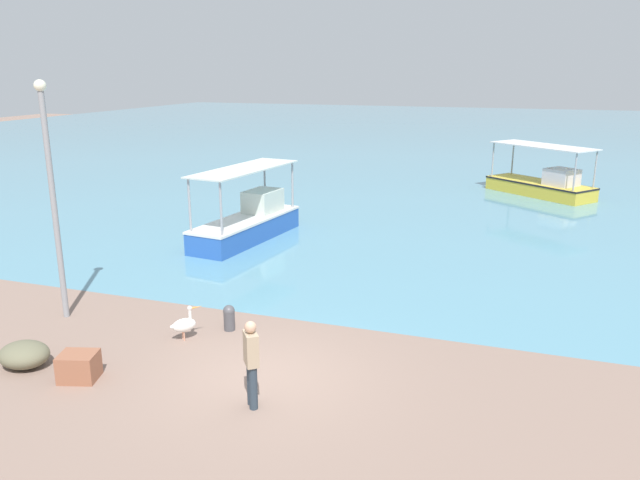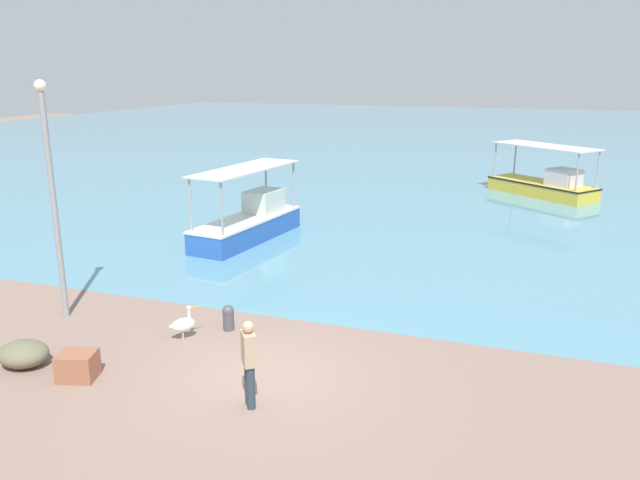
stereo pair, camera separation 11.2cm
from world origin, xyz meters
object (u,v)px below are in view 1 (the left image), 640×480
(pelican, at_px, (184,324))
(cargo_crate, at_px, (79,367))
(fishing_boat_far_right, at_px, (543,184))
(fisherman_standing, at_px, (251,361))
(lamp_post, at_px, (52,189))
(mooring_bollard, at_px, (229,317))
(fishing_boat_near_left, at_px, (249,221))
(net_pile, at_px, (24,355))

(pelican, relative_size, cargo_crate, 1.10)
(fishing_boat_far_right, xyz_separation_m, fisherman_standing, (-5.01, -22.73, 0.32))
(lamp_post, distance_m, fisherman_standing, 7.13)
(pelican, bearing_deg, mooring_bollard, 49.05)
(fisherman_standing, xyz_separation_m, cargo_crate, (-3.74, -0.20, -0.63))
(mooring_bollard, xyz_separation_m, cargo_crate, (-1.72, -3.20, -0.05))
(fishing_boat_near_left, distance_m, lamp_post, 8.77)
(fishing_boat_near_left, bearing_deg, fishing_boat_far_right, 49.81)
(fishing_boat_near_left, bearing_deg, net_pile, -90.29)
(pelican, distance_m, fisherman_standing, 3.53)
(mooring_bollard, height_order, fisherman_standing, fisherman_standing)
(fisherman_standing, xyz_separation_m, net_pile, (-5.20, -0.11, -0.64))
(pelican, distance_m, mooring_bollard, 1.10)
(fishing_boat_near_left, xyz_separation_m, mooring_bollard, (3.13, -7.69, -0.33))
(fishing_boat_far_right, bearing_deg, net_pile, -114.10)
(cargo_crate, bearing_deg, net_pile, 176.55)
(fishing_boat_far_right, bearing_deg, lamp_post, -119.08)
(fishing_boat_near_left, xyz_separation_m, cargo_crate, (1.41, -10.89, -0.38))
(fishing_boat_near_left, distance_m, fishing_boat_far_right, 15.75)
(mooring_bollard, height_order, cargo_crate, mooring_bollard)
(net_pile, bearing_deg, fishing_boat_near_left, 89.71)
(mooring_bollard, height_order, net_pile, mooring_bollard)
(fishing_boat_far_right, xyz_separation_m, pelican, (-7.75, -20.56, -0.21))
(pelican, distance_m, lamp_post, 4.59)
(mooring_bollard, bearing_deg, fisherman_standing, -56.16)
(fishing_boat_near_left, bearing_deg, mooring_bollard, -67.83)
(fishing_boat_far_right, bearing_deg, fisherman_standing, -102.44)
(fishing_boat_near_left, bearing_deg, lamp_post, -97.85)
(pelican, relative_size, mooring_bollard, 1.28)
(pelican, bearing_deg, fishing_boat_near_left, 105.80)
(fishing_boat_far_right, height_order, net_pile, fishing_boat_far_right)
(pelican, height_order, lamp_post, lamp_post)
(pelican, height_order, net_pile, pelican)
(cargo_crate, bearing_deg, fishing_boat_far_right, 69.11)
(fisherman_standing, bearing_deg, fishing_boat_near_left, 115.70)
(pelican, xyz_separation_m, net_pile, (-2.47, -2.28, -0.11))
(fishing_boat_far_right, bearing_deg, pelican, -110.65)
(fishing_boat_near_left, height_order, mooring_bollard, fishing_boat_near_left)
(lamp_post, bearing_deg, pelican, -3.76)
(fishing_boat_near_left, bearing_deg, pelican, -74.20)
(lamp_post, bearing_deg, fishing_boat_near_left, 82.15)
(fishing_boat_far_right, height_order, mooring_bollard, fishing_boat_far_right)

